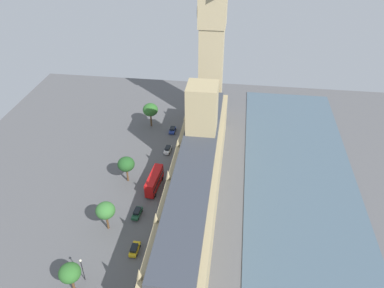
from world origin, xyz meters
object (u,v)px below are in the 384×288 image
(pedestrian_corner, at_px, (136,288))
(car_blue_by_river_gate, at_px, (172,130))
(plane_tree_opposite_hall, at_px, (105,211))
(pedestrian_under_trees, at_px, (183,130))
(plane_tree_slot_10, at_px, (150,110))
(plane_tree_slot_11, at_px, (70,273))
(street_lamp_slot_12, at_px, (82,266))
(parliament_building, at_px, (196,173))
(car_yellow_cab_kerbside, at_px, (135,249))
(plane_tree_leading, at_px, (126,164))
(pedestrian_trailing, at_px, (162,201))
(car_dark_green_near_tower, at_px, (137,213))
(double_decker_bus_far_end, at_px, (154,181))
(clock_tower, at_px, (212,37))
(car_white_midblock, at_px, (168,149))

(pedestrian_corner, bearing_deg, car_blue_by_river_gate, 59.11)
(pedestrian_corner, xyz_separation_m, plane_tree_opposite_hall, (11.40, -16.39, 5.37))
(pedestrian_under_trees, xyz_separation_m, plane_tree_slot_10, (11.87, -2.54, 5.92))
(plane_tree_slot_11, relative_size, street_lamp_slot_12, 1.18)
(parliament_building, distance_m, car_yellow_cab_kerbside, 25.67)
(car_blue_by_river_gate, relative_size, plane_tree_slot_10, 0.45)
(car_yellow_cab_kerbside, distance_m, plane_tree_leading, 27.04)
(pedestrian_trailing, xyz_separation_m, plane_tree_slot_10, (11.55, -38.54, 5.92))
(pedestrian_corner, height_order, street_lamp_slot_12, street_lamp_slot_12)
(car_dark_green_near_tower, distance_m, car_yellow_cab_kerbside, 11.94)
(double_decker_bus_far_end, relative_size, pedestrian_under_trees, 7.03)
(double_decker_bus_far_end, bearing_deg, plane_tree_slot_10, -71.14)
(car_yellow_cab_kerbside, distance_m, plane_tree_slot_10, 56.78)
(clock_tower, bearing_deg, pedestrian_trailing, 79.89)
(pedestrian_trailing, bearing_deg, plane_tree_leading, -116.41)
(pedestrian_corner, relative_size, plane_tree_opposite_hall, 0.20)
(car_blue_by_river_gate, height_order, car_dark_green_near_tower, same)
(parliament_building, relative_size, double_decker_bus_far_end, 7.42)
(pedestrian_trailing, bearing_deg, car_blue_by_river_gate, -167.32)
(parliament_building, bearing_deg, car_white_midblock, -58.93)
(car_white_midblock, distance_m, car_yellow_cab_kerbside, 41.00)
(pedestrian_corner, distance_m, plane_tree_leading, 37.38)
(clock_tower, xyz_separation_m, plane_tree_leading, (20.23, 40.00, -24.38))
(plane_tree_opposite_hall, height_order, street_lamp_slot_12, plane_tree_opposite_hall)
(car_blue_by_river_gate, distance_m, pedestrian_corner, 62.99)
(parliament_building, bearing_deg, plane_tree_leading, -9.49)
(plane_tree_slot_10, height_order, plane_tree_slot_11, plane_tree_slot_10)
(parliament_building, xyz_separation_m, pedestrian_under_trees, (8.49, -31.63, -7.01))
(pedestrian_trailing, distance_m, plane_tree_slot_10, 40.67)
(plane_tree_slot_11, bearing_deg, plane_tree_opposite_hall, -95.09)
(clock_tower, bearing_deg, plane_tree_slot_10, 24.75)
(car_blue_by_river_gate, distance_m, street_lamp_slot_12, 62.56)
(clock_tower, xyz_separation_m, plane_tree_opposite_hall, (20.15, 58.78, -24.30))
(double_decker_bus_far_end, distance_m, car_dark_green_near_tower, 11.70)
(pedestrian_trailing, xyz_separation_m, street_lamp_slot_12, (12.01, 26.30, 3.96))
(car_white_midblock, distance_m, pedestrian_under_trees, 12.72)
(car_dark_green_near_tower, relative_size, pedestrian_under_trees, 3.10)
(car_dark_green_near_tower, bearing_deg, car_yellow_cab_kerbside, 105.50)
(clock_tower, distance_m, plane_tree_leading, 51.03)
(car_blue_by_river_gate, relative_size, plane_tree_leading, 0.50)
(car_blue_by_river_gate, xyz_separation_m, plane_tree_leading, (8.34, 27.74, 5.13))
(car_blue_by_river_gate, xyz_separation_m, pedestrian_corner, (-3.15, 62.91, -0.16))
(car_white_midblock, distance_m, plane_tree_leading, 18.91)
(parliament_building, xyz_separation_m, car_yellow_cab_kerbside, (11.94, 21.69, -6.80))
(pedestrian_trailing, bearing_deg, double_decker_bus_far_end, -143.02)
(car_dark_green_near_tower, bearing_deg, car_blue_by_river_gate, -88.86)
(plane_tree_slot_11, bearing_deg, pedestrian_under_trees, -101.75)
(car_blue_by_river_gate, bearing_deg, double_decker_bus_far_end, 91.00)
(car_blue_by_river_gate, xyz_separation_m, pedestrian_trailing, (-3.37, 35.54, -0.21))
(car_yellow_cab_kerbside, xyz_separation_m, plane_tree_slot_11, (10.12, 11.87, 4.99))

